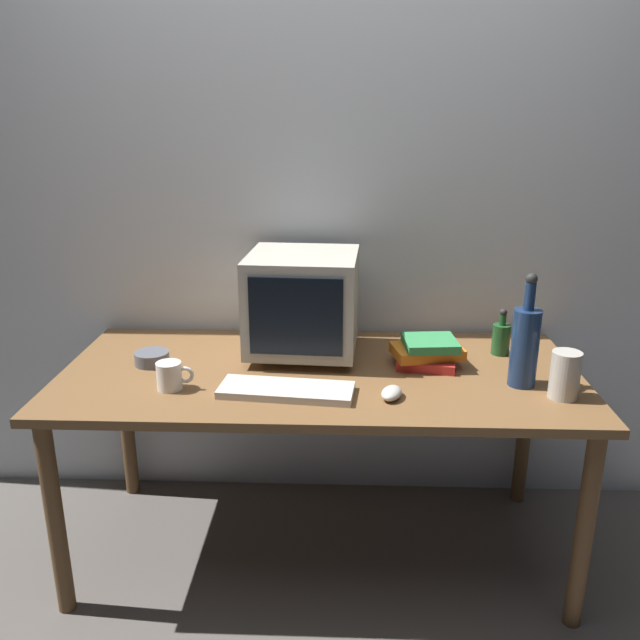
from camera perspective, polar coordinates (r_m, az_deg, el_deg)
The scene contains 12 objects.
ground_plane at distance 2.60m, azimuth 0.00°, elevation -19.17°, with size 6.00×6.00×0.00m, color #56514C.
back_wall at distance 2.56m, azimuth 0.41°, elevation 10.78°, with size 4.00×0.08×2.50m, color silver.
desk at distance 2.27m, azimuth 0.00°, elevation -6.12°, with size 1.76×0.82×0.72m.
crt_monitor at distance 2.33m, azimuth -1.51°, elevation 1.52°, with size 0.40×0.41×0.37m.
keyboard at distance 2.06m, azimuth -2.96°, elevation -6.14°, with size 0.42×0.15×0.02m, color beige.
computer_mouse at distance 2.04m, azimuth 6.26°, elevation -6.35°, with size 0.06×0.10×0.04m, color beige.
bottle_tall at distance 2.17m, azimuth 17.45°, elevation -2.02°, with size 0.09×0.09×0.37m.
bottle_short at distance 2.45m, azimuth 15.53°, elevation -1.48°, with size 0.07×0.07×0.17m.
book_stack at distance 2.29m, azimuth 9.38°, elevation -2.80°, with size 0.26×0.20×0.10m.
mug at distance 2.13m, azimuth -12.94°, elevation -4.77°, with size 0.12×0.08×0.09m.
cd_spindle at distance 2.36m, azimuth -14.45°, elevation -3.23°, with size 0.12×0.12×0.04m, color #595B66.
metal_canister at distance 2.14m, azimuth 20.59°, elevation -4.51°, with size 0.09×0.09×0.15m, color #B7B2A8.
Camera 1 is at (0.08, -2.07, 1.57)m, focal length 36.67 mm.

